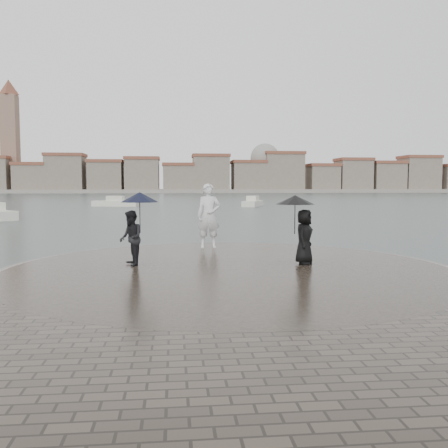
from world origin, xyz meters
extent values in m
plane|color=#2B3835|center=(0.00, 0.00, 0.00)|extent=(400.00, 400.00, 0.00)
cylinder|color=gray|center=(0.00, 3.50, 0.16)|extent=(12.50, 12.50, 0.32)
cylinder|color=#2D261E|center=(0.00, 3.50, 0.18)|extent=(11.90, 11.90, 0.36)
imported|color=silver|center=(-0.24, 7.90, 1.51)|extent=(0.84, 0.56, 2.29)
imported|color=black|center=(-2.66, 4.17, 1.13)|extent=(0.77, 0.88, 1.54)
cylinder|color=black|center=(-2.41, 4.27, 1.71)|extent=(0.02, 0.02, 0.90)
cone|color=black|center=(-2.41, 4.27, 2.26)|extent=(1.08, 1.08, 0.28)
imported|color=black|center=(2.19, 3.94, 1.14)|extent=(0.79, 0.90, 1.55)
cylinder|color=black|center=(1.94, 4.04, 1.66)|extent=(0.02, 0.02, 0.90)
cone|color=black|center=(1.94, 4.04, 2.18)|extent=(1.11, 1.11, 0.26)
cube|color=gray|center=(0.00, 163.00, 0.60)|extent=(260.00, 20.00, 1.20)
cube|color=gray|center=(-48.00, 160.00, 4.50)|extent=(10.00, 10.00, 9.00)
cube|color=brown|center=(-48.00, 160.00, 9.50)|extent=(10.60, 10.60, 1.00)
cube|color=gray|center=(-37.00, 160.00, 6.00)|extent=(12.00, 10.00, 12.00)
cube|color=brown|center=(-37.00, 160.00, 12.50)|extent=(12.60, 10.60, 1.00)
cube|color=gray|center=(-24.00, 160.00, 5.00)|extent=(11.00, 10.00, 10.00)
cube|color=brown|center=(-24.00, 160.00, 10.50)|extent=(11.60, 10.60, 1.00)
cube|color=gray|center=(-12.00, 160.00, 5.50)|extent=(11.00, 10.00, 11.00)
cube|color=brown|center=(-12.00, 160.00, 11.50)|extent=(11.60, 10.60, 1.00)
cube|color=gray|center=(0.00, 160.00, 4.50)|extent=(10.00, 10.00, 9.00)
cube|color=brown|center=(0.00, 160.00, 9.50)|extent=(10.60, 10.60, 1.00)
cube|color=gray|center=(11.00, 160.00, 6.00)|extent=(12.00, 10.00, 12.00)
cube|color=brown|center=(11.00, 160.00, 12.50)|extent=(12.60, 10.60, 1.00)
cube|color=gray|center=(24.00, 160.00, 5.00)|extent=(11.00, 10.00, 10.00)
cube|color=brown|center=(24.00, 160.00, 10.50)|extent=(11.60, 10.60, 1.00)
cube|color=gray|center=(36.00, 160.00, 6.50)|extent=(13.00, 10.00, 13.00)
cube|color=brown|center=(36.00, 160.00, 13.50)|extent=(13.60, 10.60, 1.00)
cube|color=gray|center=(50.00, 160.00, 4.50)|extent=(10.00, 10.00, 9.00)
cube|color=brown|center=(50.00, 160.00, 9.50)|extent=(10.60, 10.60, 1.00)
cube|color=gray|center=(61.00, 160.00, 5.50)|extent=(11.00, 10.00, 11.00)
cube|color=brown|center=(61.00, 160.00, 11.50)|extent=(11.60, 10.60, 1.00)
cube|color=gray|center=(73.00, 160.00, 5.00)|extent=(11.00, 10.00, 10.00)
cube|color=brown|center=(73.00, 160.00, 10.50)|extent=(11.60, 10.60, 1.00)
cube|color=gray|center=(85.00, 160.00, 6.00)|extent=(12.00, 10.00, 12.00)
cube|color=brown|center=(85.00, 160.00, 12.50)|extent=(12.60, 10.60, 1.00)
cube|color=#846654|center=(-55.00, 162.00, 16.00)|extent=(5.00, 5.00, 32.00)
cone|color=brown|center=(-55.00, 162.00, 34.50)|extent=(6.80, 6.80, 5.00)
sphere|color=gray|center=(30.00, 162.00, 12.00)|extent=(10.00, 10.00, 10.00)
cube|color=silver|center=(8.13, 50.58, 0.25)|extent=(3.45, 5.71, 0.90)
cube|color=silver|center=(8.13, 50.58, 0.85)|extent=(1.83, 2.30, 0.90)
cube|color=silver|center=(-8.61, 52.13, 0.25)|extent=(5.70, 2.55, 0.90)
cube|color=silver|center=(-8.61, 52.13, 0.85)|extent=(2.18, 1.54, 0.90)
camera|label=1|loc=(-1.46, -9.77, 2.59)|focal=40.00mm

